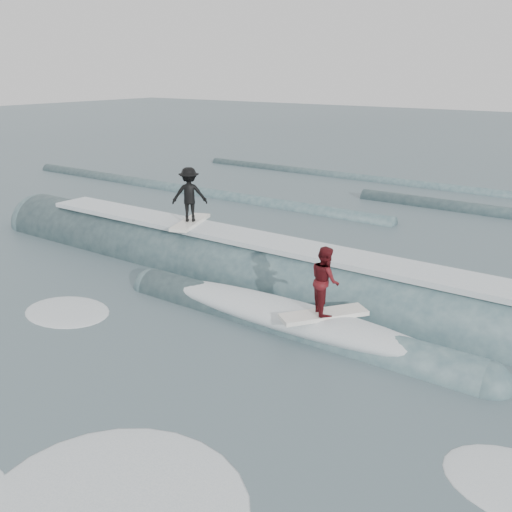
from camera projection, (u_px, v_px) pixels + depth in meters
The scene contains 6 objects.
ground at pixel (107, 373), 11.39m from camera, with size 160.00×160.00×0.00m, color #41565E.
breaking_wave at pixel (278, 287), 15.80m from camera, with size 24.12×3.97×2.37m.
surfer_black at pixel (190, 197), 17.22m from camera, with size 1.21×2.07×1.74m.
surfer_red at pixel (325, 285), 12.52m from camera, with size 1.63×1.94×1.64m.
whitewater at pixel (142, 464), 8.80m from camera, with size 13.31×6.65×0.10m.
far_swells at pixel (398, 204), 25.64m from camera, with size 40.80×8.65×0.80m.
Camera 1 is at (8.28, -6.47, 5.81)m, focal length 40.00 mm.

